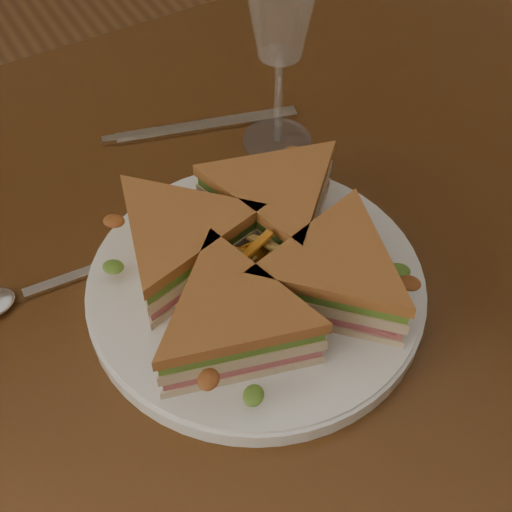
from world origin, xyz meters
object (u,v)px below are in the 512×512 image
object	(u,v)px
plate	(256,287)
wine_glass	(281,5)
table	(183,337)
spoon	(15,296)
knife	(195,128)
sandwich_wedges	(256,260)

from	to	relation	value
plate	wine_glass	xyz separation A→B (m)	(0.12, 0.16, 0.15)
table	spoon	xyz separation A→B (m)	(-0.13, 0.05, 0.10)
table	knife	distance (m)	0.23
knife	wine_glass	distance (m)	0.18
spoon	wine_glass	xyz separation A→B (m)	(0.31, 0.06, 0.16)
spoon	wine_glass	size ratio (longest dim) A/B	0.82
sandwich_wedges	wine_glass	world-z (taller)	wine_glass
table	wine_glass	size ratio (longest dim) A/B	5.34
plate	wine_glass	size ratio (longest dim) A/B	1.31
spoon	wine_glass	distance (m)	0.35
table	knife	world-z (taller)	knife
knife	sandwich_wedges	bearing A→B (deg)	-87.45
plate	sandwich_wedges	world-z (taller)	sandwich_wedges
table	plate	world-z (taller)	plate
sandwich_wedges	wine_glass	bearing A→B (deg)	53.42
sandwich_wedges	wine_glass	distance (m)	0.24
wine_glass	table	bearing A→B (deg)	-147.88
plate	wine_glass	distance (m)	0.26
spoon	knife	distance (m)	0.27
table	spoon	world-z (taller)	spoon
table	knife	bearing A→B (deg)	57.96
spoon	knife	bearing A→B (deg)	32.15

